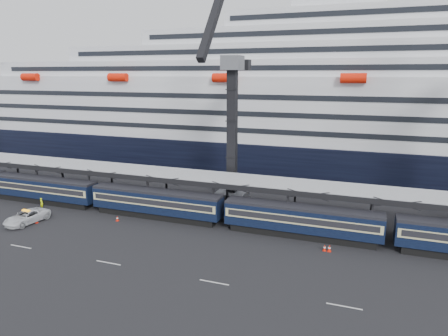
{
  "coord_description": "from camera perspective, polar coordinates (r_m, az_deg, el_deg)",
  "views": [
    {
      "loc": [
        -1.39,
        -36.31,
        19.5
      ],
      "look_at": [
        -18.04,
        10.0,
        7.84
      ],
      "focal_mm": 32.0,
      "sensor_mm": 36.0,
      "label": 1
    }
  ],
  "objects": [
    {
      "name": "ground",
      "position": [
        41.23,
        20.03,
        -15.77
      ],
      "size": [
        260.0,
        260.0,
        0.0
      ],
      "primitive_type": "plane",
      "color": "black",
      "rests_on": "ground"
    },
    {
      "name": "train",
      "position": [
        49.54,
        14.87,
        -7.58
      ],
      "size": [
        133.05,
        3.0,
        4.05
      ],
      "color": "black",
      "rests_on": "ground"
    },
    {
      "name": "canopy",
      "position": [
        52.3,
        20.55,
        -3.36
      ],
      "size": [
        130.0,
        6.25,
        5.53
      ],
      "color": "gray",
      "rests_on": "ground"
    },
    {
      "name": "cruise_ship",
      "position": [
        82.61,
        20.09,
        7.55
      ],
      "size": [
        214.09,
        28.84,
        34.0
      ],
      "color": "black",
      "rests_on": "ground"
    },
    {
      "name": "crane_dark_near",
      "position": [
        58.46,
        1.04,
        5.88
      ],
      "size": [
        4.5,
        17.75,
        35.08
      ],
      "color": "#474A4F",
      "rests_on": "ground"
    },
    {
      "name": "pickup_truck",
      "position": [
        59.84,
        -26.35,
        -6.28
      ],
      "size": [
        3.47,
        6.36,
        1.69
      ],
      "primitive_type": "imported",
      "rotation": [
        0.0,
        0.0,
        -0.11
      ],
      "color": "silver",
      "rests_on": "ground"
    },
    {
      "name": "worker",
      "position": [
        65.18,
        -24.6,
        -4.59
      ],
      "size": [
        0.66,
        0.51,
        1.62
      ],
      "primitive_type": "imported",
      "rotation": [
        0.0,
        0.0,
        2.92
      ],
      "color": "#C4DD0B",
      "rests_on": "ground"
    },
    {
      "name": "traffic_cone_a",
      "position": [
        59.39,
        -25.22,
        -6.82
      ],
      "size": [
        0.35,
        0.35,
        0.7
      ],
      "color": "red",
      "rests_on": "ground"
    },
    {
      "name": "traffic_cone_b",
      "position": [
        56.46,
        -15.0,
        -6.96
      ],
      "size": [
        0.37,
        0.37,
        0.74
      ],
      "color": "red",
      "rests_on": "ground"
    },
    {
      "name": "traffic_cone_c",
      "position": [
        47.27,
        14.17,
        -10.98
      ],
      "size": [
        0.37,
        0.37,
        0.75
      ],
      "color": "red",
      "rests_on": "ground"
    },
    {
      "name": "traffic_cone_d",
      "position": [
        47.2,
        14.82,
        -11.01
      ],
      "size": [
        0.41,
        0.41,
        0.82
      ],
      "color": "red",
      "rests_on": "ground"
    }
  ]
}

